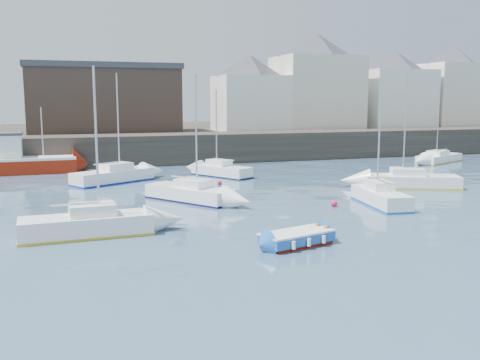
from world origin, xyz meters
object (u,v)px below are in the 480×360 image
object	(u,v)px
sailboat_f	(221,170)
buoy_near	(136,228)
sailboat_a	(87,225)
sailboat_g	(439,158)
blue_dinghy	(297,238)
sailboat_d	(411,181)
sailboat_h	(113,176)
fishing_boat	(20,161)
sailboat_b	(190,193)
sailboat_c	(380,197)
buoy_far	(220,185)
buoy_mid	(334,207)

from	to	relation	value
sailboat_f	buoy_near	bearing A→B (deg)	-119.43
sailboat_a	sailboat_g	distance (m)	41.55
blue_dinghy	sailboat_d	size ratio (longest dim) A/B	0.42
blue_dinghy	sailboat_h	size ratio (longest dim) A/B	0.43
blue_dinghy	sailboat_h	xyz separation A→B (m)	(-6.19, 21.49, 0.19)
fishing_boat	sailboat_d	size ratio (longest dim) A/B	1.02
sailboat_b	sailboat_c	bearing A→B (deg)	-25.27
sailboat_c	sailboat_g	bearing A→B (deg)	43.93
blue_dinghy	sailboat_g	world-z (taller)	sailboat_g
sailboat_d	buoy_far	xyz separation A→B (m)	(-13.25, 5.74, -0.53)
sailboat_b	sailboat_g	distance (m)	32.26
fishing_boat	sailboat_f	world-z (taller)	sailboat_f
sailboat_a	buoy_mid	xyz separation A→B (m)	(14.73, 2.71, -0.57)
fishing_boat	buoy_mid	world-z (taller)	fishing_boat
sailboat_a	sailboat_c	distance (m)	17.77
buoy_near	sailboat_g	bearing A→B (deg)	29.64
sailboat_h	sailboat_b	bearing A→B (deg)	-66.93
buoy_mid	sailboat_d	bearing A→B (deg)	27.41
sailboat_c	buoy_mid	size ratio (longest dim) A/B	17.51
sailboat_c	sailboat_f	xyz separation A→B (m)	(-5.85, 15.31, -0.03)
blue_dinghy	buoy_mid	bearing A→B (deg)	51.77
sailboat_h	sailboat_g	bearing A→B (deg)	5.72
fishing_boat	sailboat_h	distance (m)	11.04
sailboat_f	blue_dinghy	bearing A→B (deg)	-97.45
sailboat_b	sailboat_h	distance (m)	10.32
sailboat_a	sailboat_c	xyz separation A→B (m)	(17.64, 2.15, -0.02)
sailboat_b	buoy_far	size ratio (longest dim) A/B	22.22
sailboat_f	sailboat_h	xyz separation A→B (m)	(-9.09, -0.67, 0.04)
buoy_near	buoy_mid	size ratio (longest dim) A/B	0.86
blue_dinghy	sailboat_c	bearing A→B (deg)	38.07
sailboat_h	sailboat_a	bearing A→B (deg)	-99.13
sailboat_c	sailboat_b	bearing A→B (deg)	154.73
blue_dinghy	sailboat_h	world-z (taller)	sailboat_h
sailboat_b	sailboat_d	distance (m)	16.89
sailboat_c	buoy_mid	xyz separation A→B (m)	(-2.91, 0.56, -0.54)
sailboat_f	buoy_near	distance (m)	19.05
blue_dinghy	sailboat_d	bearing A→B (deg)	39.21
fishing_boat	sailboat_b	bearing A→B (deg)	-57.18
buoy_far	sailboat_d	bearing A→B (deg)	-23.43
sailboat_h	buoy_near	size ratio (longest dim) A/B	24.52
sailboat_d	sailboat_f	bearing A→B (deg)	139.47
sailboat_c	sailboat_h	distance (m)	20.91
sailboat_a	sailboat_h	size ratio (longest dim) A/B	0.94
sailboat_f	buoy_near	xyz separation A→B (m)	(-9.36, -16.58, -0.52)
sailboat_g	buoy_far	size ratio (longest dim) A/B	22.29
sailboat_b	sailboat_c	world-z (taller)	sailboat_b
fishing_boat	sailboat_a	world-z (taller)	sailboat_a
sailboat_d	sailboat_h	xyz separation A→B (m)	(-20.94, 9.46, 0.03)
blue_dinghy	buoy_mid	distance (m)	9.44
sailboat_a	sailboat_d	distance (m)	24.75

